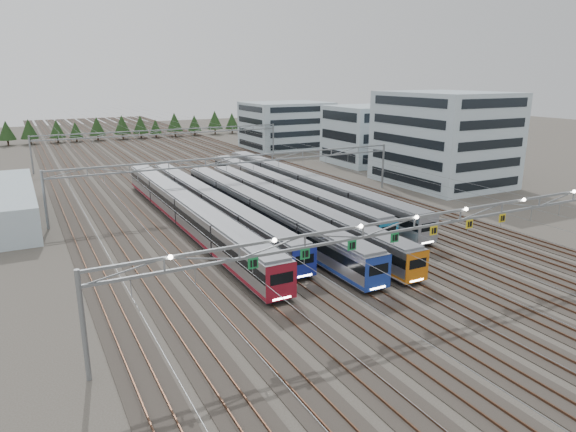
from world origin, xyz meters
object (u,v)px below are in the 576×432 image
train_c (260,211)px  gantry_mid (240,165)px  train_f (306,185)px  gantry_near (415,226)px  gantry_far (164,136)px  depot_bldg_mid (364,135)px  depot_bldg_north (286,125)px  train_a (186,211)px  depot_bldg_south (444,139)px  train_b (211,204)px  train_d (289,207)px  train_e (282,189)px

train_c → gantry_mid: bearing=79.5°
train_f → gantry_near: 40.86m
gantry_mid → gantry_far: same height
depot_bldg_mid → depot_bldg_north: depot_bldg_mid is taller
train_a → gantry_far: bearing=78.0°
depot_bldg_south → gantry_mid: bearing=176.9°
train_f → depot_bldg_south: (28.91, -1.05, 6.24)m
train_a → depot_bldg_north: 79.18m
train_f → depot_bldg_mid: bearing=39.9°
train_b → gantry_near: size_ratio=0.97×
train_b → train_c: (4.50, -7.07, 0.13)m
train_c → train_d: bearing=1.8°
train_f → gantry_near: size_ratio=1.03×
train_e → gantry_far: size_ratio=0.97×
depot_bldg_north → train_d: bearing=-117.5°
train_b → train_e: 14.08m
train_b → train_f: (18.00, 3.93, 0.21)m
gantry_near → depot_bldg_north: size_ratio=2.56×
train_b → gantry_near: gantry_near is taller
train_d → gantry_far: bearing=92.3°
train_a → train_f: train_f is taller
train_f → depot_bldg_north: size_ratio=2.64×
train_e → gantry_near: (-6.80, -39.03, 4.97)m
gantry_mid → train_b: bearing=-143.1°
depot_bldg_mid → train_e: bearing=-144.1°
gantry_far → depot_bldg_north: (36.97, 9.83, -0.04)m
train_a → train_c: train_a is taller
train_d → depot_bldg_mid: size_ratio=3.31×
train_a → depot_bldg_mid: depot_bldg_mid is taller
train_c → depot_bldg_south: 44.02m
train_b → train_f: 18.42m
train_c → gantry_near: size_ratio=0.92×
gantry_far → depot_bldg_mid: bearing=-27.7°
train_e → depot_bldg_mid: depot_bldg_mid is taller
depot_bldg_south → depot_bldg_north: (-3.19, 57.02, -2.16)m
train_d → gantry_mid: size_ratio=0.94×
train_d → gantry_near: bearing=-94.7°
train_c → depot_bldg_mid: depot_bldg_mid is taller
train_f → depot_bldg_mid: (29.57, 24.75, 4.30)m
train_a → train_b: train_a is taller
train_d → depot_bldg_mid: 52.68m
depot_bldg_mid → train_f: bearing=-140.1°
gantry_far → depot_bldg_mid: (40.82, -21.39, 0.19)m
train_d → train_f: 14.10m
train_b → train_e: train_e is taller
gantry_mid → train_d: bearing=-79.4°
train_d → depot_bldg_north: bearing=62.5°
train_f → gantry_far: gantry_far is taller
gantry_far → depot_bldg_south: depot_bldg_south is taller
train_e → depot_bldg_mid: (34.07, 24.69, 4.46)m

